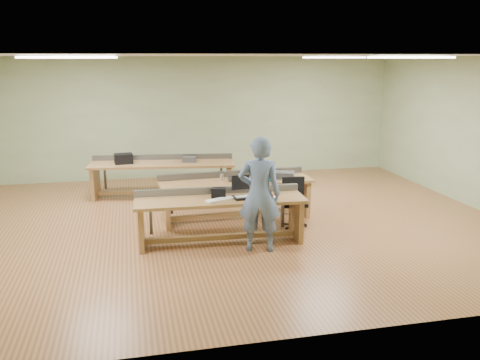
{
  "coord_description": "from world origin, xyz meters",
  "views": [
    {
      "loc": [
        -1.76,
        -8.71,
        2.97
      ],
      "look_at": [
        0.03,
        -0.6,
        0.96
      ],
      "focal_mm": 38.0,
      "sensor_mm": 36.0,
      "label": 1
    }
  ],
  "objects_px": {
    "task_chair": "(294,210)",
    "mug": "(231,179)",
    "camera_bag": "(219,193)",
    "parts_bin_teal": "(262,177)",
    "drinks_can": "(222,177)",
    "workbench_back": "(163,171)",
    "workbench_front": "(220,210)",
    "laptop_base": "(243,197)",
    "person": "(259,194)",
    "parts_bin_grey": "(283,175)",
    "workbench_mid": "(236,190)"
  },
  "relations": [
    {
      "from": "task_chair",
      "to": "parts_bin_teal",
      "type": "relative_size",
      "value": 2.43
    },
    {
      "from": "camera_bag",
      "to": "mug",
      "type": "xyz_separation_m",
      "value": [
        0.41,
        1.03,
        -0.03
      ]
    },
    {
      "from": "workbench_front",
      "to": "person",
      "type": "bearing_deg",
      "value": -39.9
    },
    {
      "from": "parts_bin_teal",
      "to": "parts_bin_grey",
      "type": "xyz_separation_m",
      "value": [
        0.44,
        0.12,
        -0.01
      ]
    },
    {
      "from": "workbench_front",
      "to": "camera_bag",
      "type": "distance_m",
      "value": 0.28
    },
    {
      "from": "parts_bin_teal",
      "to": "person",
      "type": "bearing_deg",
      "value": -106.12
    },
    {
      "from": "task_chair",
      "to": "drinks_can",
      "type": "distance_m",
      "value": 1.47
    },
    {
      "from": "person",
      "to": "mug",
      "type": "bearing_deg",
      "value": -69.11
    },
    {
      "from": "workbench_front",
      "to": "drinks_can",
      "type": "xyz_separation_m",
      "value": [
        0.25,
        1.2,
        0.26
      ]
    },
    {
      "from": "camera_bag",
      "to": "parts_bin_teal",
      "type": "distance_m",
      "value": 1.4
    },
    {
      "from": "person",
      "to": "parts_bin_teal",
      "type": "bearing_deg",
      "value": -90.39
    },
    {
      "from": "task_chair",
      "to": "parts_bin_grey",
      "type": "bearing_deg",
      "value": 100.04
    },
    {
      "from": "camera_bag",
      "to": "workbench_front",
      "type": "bearing_deg",
      "value": -53.24
    },
    {
      "from": "workbench_mid",
      "to": "parts_bin_grey",
      "type": "relative_size",
      "value": 6.63
    },
    {
      "from": "person",
      "to": "workbench_mid",
      "type": "bearing_deg",
      "value": -73.49
    },
    {
      "from": "mug",
      "to": "drinks_can",
      "type": "height_order",
      "value": "drinks_can"
    },
    {
      "from": "laptop_base",
      "to": "parts_bin_teal",
      "type": "xyz_separation_m",
      "value": [
        0.61,
        1.13,
        0.05
      ]
    },
    {
      "from": "workbench_front",
      "to": "person",
      "type": "distance_m",
      "value": 0.8
    },
    {
      "from": "parts_bin_teal",
      "to": "laptop_base",
      "type": "bearing_deg",
      "value": -118.39
    },
    {
      "from": "workbench_mid",
      "to": "drinks_can",
      "type": "bearing_deg",
      "value": 171.29
    },
    {
      "from": "task_chair",
      "to": "mug",
      "type": "xyz_separation_m",
      "value": [
        -1.03,
        0.62,
        0.47
      ]
    },
    {
      "from": "mug",
      "to": "laptop_base",
      "type": "bearing_deg",
      "value": -91.62
    },
    {
      "from": "mug",
      "to": "task_chair",
      "type": "bearing_deg",
      "value": -30.87
    },
    {
      "from": "parts_bin_grey",
      "to": "mug",
      "type": "relative_size",
      "value": 3.62
    },
    {
      "from": "workbench_mid",
      "to": "parts_bin_teal",
      "type": "bearing_deg",
      "value": -19.72
    },
    {
      "from": "parts_bin_teal",
      "to": "mug",
      "type": "distance_m",
      "value": 0.58
    },
    {
      "from": "parts_bin_teal",
      "to": "workbench_front",
      "type": "bearing_deg",
      "value": -133.18
    },
    {
      "from": "parts_bin_grey",
      "to": "drinks_can",
      "type": "height_order",
      "value": "same"
    },
    {
      "from": "laptop_base",
      "to": "parts_bin_grey",
      "type": "relative_size",
      "value": 0.7
    },
    {
      "from": "camera_bag",
      "to": "parts_bin_teal",
      "type": "relative_size",
      "value": 0.64
    },
    {
      "from": "workbench_mid",
      "to": "mug",
      "type": "height_order",
      "value": "workbench_mid"
    },
    {
      "from": "parts_bin_grey",
      "to": "parts_bin_teal",
      "type": "bearing_deg",
      "value": -165.11
    },
    {
      "from": "parts_bin_grey",
      "to": "camera_bag",
      "type": "bearing_deg",
      "value": -142.17
    },
    {
      "from": "workbench_back",
      "to": "parts_bin_grey",
      "type": "distance_m",
      "value": 2.9
    },
    {
      "from": "workbench_back",
      "to": "camera_bag",
      "type": "distance_m",
      "value": 3.16
    },
    {
      "from": "parts_bin_teal",
      "to": "parts_bin_grey",
      "type": "height_order",
      "value": "parts_bin_teal"
    },
    {
      "from": "workbench_front",
      "to": "laptop_base",
      "type": "bearing_deg",
      "value": -13.3
    },
    {
      "from": "workbench_mid",
      "to": "task_chair",
      "type": "height_order",
      "value": "task_chair"
    },
    {
      "from": "camera_bag",
      "to": "drinks_can",
      "type": "bearing_deg",
      "value": 88.26
    },
    {
      "from": "person",
      "to": "parts_bin_grey",
      "type": "xyz_separation_m",
      "value": [
        0.88,
        1.63,
        -0.1
      ]
    },
    {
      "from": "workbench_back",
      "to": "camera_bag",
      "type": "height_order",
      "value": "camera_bag"
    },
    {
      "from": "laptop_base",
      "to": "camera_bag",
      "type": "bearing_deg",
      "value": 152.7
    },
    {
      "from": "workbench_mid",
      "to": "parts_bin_grey",
      "type": "height_order",
      "value": "parts_bin_grey"
    },
    {
      "from": "parts_bin_teal",
      "to": "camera_bag",
      "type": "bearing_deg",
      "value": -134.91
    },
    {
      "from": "workbench_mid",
      "to": "mug",
      "type": "xyz_separation_m",
      "value": [
        -0.12,
        -0.1,
        0.24
      ]
    },
    {
      "from": "camera_bag",
      "to": "parts_bin_grey",
      "type": "distance_m",
      "value": 1.81
    },
    {
      "from": "workbench_front",
      "to": "parts_bin_teal",
      "type": "distance_m",
      "value": 1.44
    },
    {
      "from": "workbench_mid",
      "to": "mug",
      "type": "distance_m",
      "value": 0.29
    },
    {
      "from": "mug",
      "to": "drinks_can",
      "type": "distance_m",
      "value": 0.19
    },
    {
      "from": "mug",
      "to": "camera_bag",
      "type": "bearing_deg",
      "value": -111.58
    }
  ]
}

